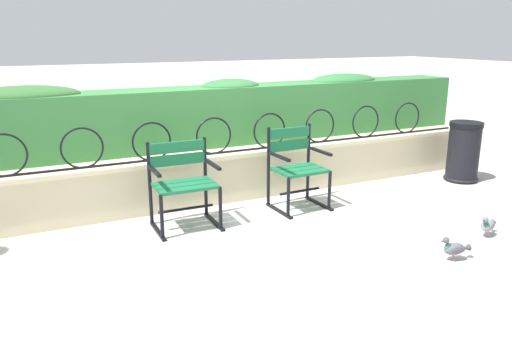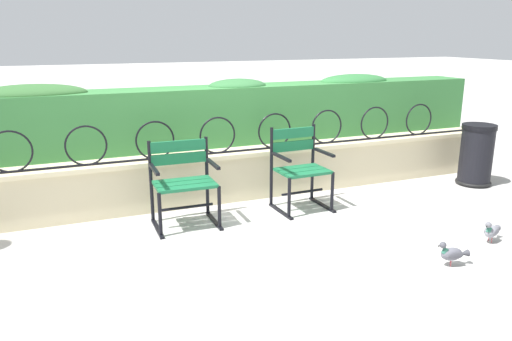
# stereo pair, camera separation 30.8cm
# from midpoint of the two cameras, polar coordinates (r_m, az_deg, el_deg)

# --- Properties ---
(ground_plane) EXTENTS (60.00, 60.00, 0.00)m
(ground_plane) POSITION_cam_midpoint_polar(r_m,az_deg,el_deg) (5.08, -1.17, -6.32)
(ground_plane) COLOR #B7B5AF
(stone_wall) EXTENTS (7.39, 0.41, 0.57)m
(stone_wall) POSITION_cam_midpoint_polar(r_m,az_deg,el_deg) (5.82, -5.15, -0.54)
(stone_wall) COLOR beige
(stone_wall) RESTS_ON ground
(iron_arch_fence) EXTENTS (6.85, 0.02, 0.42)m
(iron_arch_fence) POSITION_cam_midpoint_polar(r_m,az_deg,el_deg) (5.59, -6.26, 3.74)
(iron_arch_fence) COLOR black
(iron_arch_fence) RESTS_ON stone_wall
(hedge_row) EXTENTS (7.25, 0.55, 0.80)m
(hedge_row) POSITION_cam_midpoint_polar(r_m,az_deg,el_deg) (6.09, -6.97, 6.47)
(hedge_row) COLOR #387A3D
(hedge_row) RESTS_ON stone_wall
(park_chair_left) EXTENTS (0.64, 0.53, 0.85)m
(park_chair_left) POSITION_cam_midpoint_polar(r_m,az_deg,el_deg) (5.02, -10.11, -1.22)
(park_chair_left) COLOR #19663D
(park_chair_left) RESTS_ON ground
(park_chair_right) EXTENTS (0.58, 0.54, 0.90)m
(park_chair_right) POSITION_cam_midpoint_polar(r_m,az_deg,el_deg) (5.50, 3.05, 0.52)
(park_chair_right) COLOR #19663D
(park_chair_right) RESTS_ON ground
(pigeon_near_chairs) EXTENTS (0.29, 0.13, 0.22)m
(pigeon_near_chairs) POSITION_cam_midpoint_polar(r_m,az_deg,el_deg) (4.56, 19.94, -8.35)
(pigeon_near_chairs) COLOR #5B5B66
(pigeon_near_chairs) RESTS_ON ground
(pigeon_far_side) EXTENTS (0.28, 0.17, 0.22)m
(pigeon_far_side) POSITION_cam_midpoint_polar(r_m,az_deg,el_deg) (5.21, 23.43, -5.76)
(pigeon_far_side) COLOR gray
(pigeon_far_side) RESTS_ON ground
(trash_bin) EXTENTS (0.44, 0.44, 0.78)m
(trash_bin) POSITION_cam_midpoint_polar(r_m,az_deg,el_deg) (7.01, 21.45, 1.87)
(trash_bin) COLOR black
(trash_bin) RESTS_ON ground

